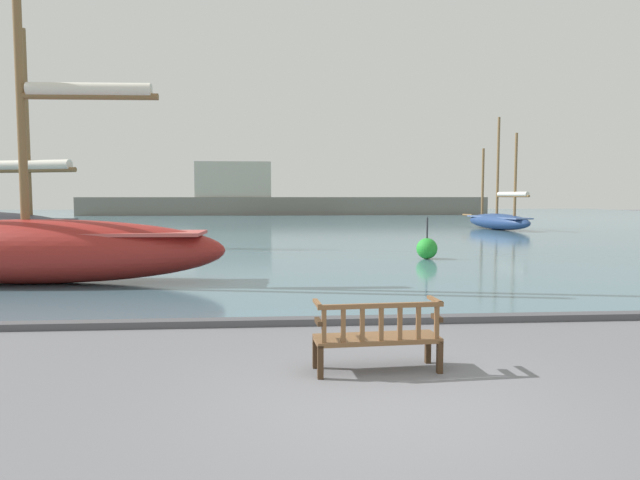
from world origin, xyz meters
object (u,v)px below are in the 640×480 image
(park_bench, at_px, (377,335))
(channel_buoy, at_px, (427,248))
(sailboat_outer_port, at_px, (35,241))
(sailboat_far_starboard, at_px, (498,219))

(park_bench, bearing_deg, channel_buoy, 72.10)
(park_bench, distance_m, channel_buoy, 12.62)
(sailboat_outer_port, distance_m, channel_buoy, 12.03)
(sailboat_far_starboard, xyz_separation_m, sailboat_outer_port, (-20.13, -20.82, 0.37))
(sailboat_far_starboard, relative_size, channel_buoy, 5.35)
(park_bench, relative_size, sailboat_far_starboard, 0.22)
(channel_buoy, bearing_deg, sailboat_outer_port, -157.68)
(park_bench, distance_m, sailboat_outer_port, 10.40)
(park_bench, relative_size, channel_buoy, 1.15)
(sailboat_far_starboard, relative_size, sailboat_outer_port, 0.56)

